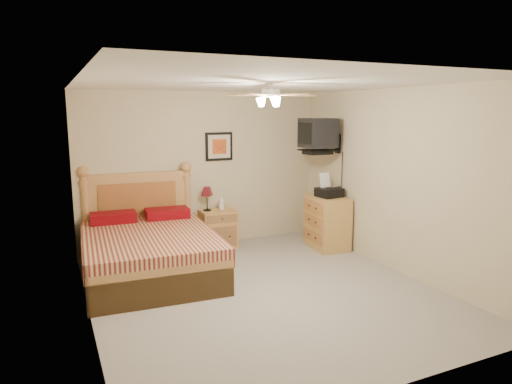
# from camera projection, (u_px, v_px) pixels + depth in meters

# --- Properties ---
(floor) EXTENTS (4.50, 4.50, 0.00)m
(floor) POSITION_uv_depth(u_px,v_px,m) (263.00, 291.00, 5.62)
(floor) COLOR gray
(floor) RESTS_ON ground
(ceiling) EXTENTS (4.00, 4.50, 0.04)m
(ceiling) POSITION_uv_depth(u_px,v_px,m) (263.00, 83.00, 5.19)
(ceiling) COLOR white
(ceiling) RESTS_ON ground
(wall_back) EXTENTS (4.00, 0.04, 2.50)m
(wall_back) POSITION_uv_depth(u_px,v_px,m) (203.00, 170.00, 7.42)
(wall_back) COLOR #C4B590
(wall_back) RESTS_ON ground
(wall_front) EXTENTS (4.00, 0.04, 2.50)m
(wall_front) POSITION_uv_depth(u_px,v_px,m) (393.00, 238.00, 3.39)
(wall_front) COLOR #C4B590
(wall_front) RESTS_ON ground
(wall_left) EXTENTS (0.04, 4.50, 2.50)m
(wall_left) POSITION_uv_depth(u_px,v_px,m) (84.00, 205.00, 4.58)
(wall_left) COLOR #C4B590
(wall_left) RESTS_ON ground
(wall_right) EXTENTS (0.04, 4.50, 2.50)m
(wall_right) POSITION_uv_depth(u_px,v_px,m) (395.00, 181.00, 6.23)
(wall_right) COLOR #C4B590
(wall_right) RESTS_ON ground
(bed) EXTENTS (1.78, 2.27, 1.41)m
(bed) POSITION_uv_depth(u_px,v_px,m) (149.00, 225.00, 6.03)
(bed) COLOR tan
(bed) RESTS_ON ground
(nightstand) EXTENTS (0.57, 0.44, 0.60)m
(nightstand) POSITION_uv_depth(u_px,v_px,m) (218.00, 229.00, 7.42)
(nightstand) COLOR #BC7B48
(nightstand) RESTS_ON ground
(table_lamp) EXTENTS (0.23, 0.23, 0.39)m
(table_lamp) POSITION_uv_depth(u_px,v_px,m) (207.00, 199.00, 7.32)
(table_lamp) COLOR #5D121B
(table_lamp) RESTS_ON nightstand
(lotion_bottle) EXTENTS (0.11, 0.11, 0.23)m
(lotion_bottle) POSITION_uv_depth(u_px,v_px,m) (221.00, 203.00, 7.42)
(lotion_bottle) COLOR silver
(lotion_bottle) RESTS_ON nightstand
(framed_picture) EXTENTS (0.46, 0.04, 0.46)m
(framed_picture) POSITION_uv_depth(u_px,v_px,m) (219.00, 146.00, 7.45)
(framed_picture) COLOR black
(framed_picture) RESTS_ON wall_back
(dresser) EXTENTS (0.56, 0.76, 0.85)m
(dresser) POSITION_uv_depth(u_px,v_px,m) (327.00, 222.00, 7.34)
(dresser) COLOR #A0723F
(dresser) RESTS_ON ground
(fax_machine) EXTENTS (0.39, 0.41, 0.37)m
(fax_machine) POSITION_uv_depth(u_px,v_px,m) (329.00, 185.00, 7.20)
(fax_machine) COLOR black
(fax_machine) RESTS_ON dresser
(magazine_lower) EXTENTS (0.26, 0.32, 0.03)m
(magazine_lower) POSITION_uv_depth(u_px,v_px,m) (317.00, 194.00, 7.43)
(magazine_lower) COLOR beige
(magazine_lower) RESTS_ON dresser
(magazine_upper) EXTENTS (0.29, 0.35, 0.02)m
(magazine_upper) POSITION_uv_depth(u_px,v_px,m) (319.00, 192.00, 7.42)
(magazine_upper) COLOR gray
(magazine_upper) RESTS_ON magazine_lower
(wall_tv) EXTENTS (0.56, 0.46, 0.58)m
(wall_tv) POSITION_uv_depth(u_px,v_px,m) (326.00, 135.00, 7.23)
(wall_tv) COLOR black
(wall_tv) RESTS_ON wall_right
(ceiling_fan) EXTENTS (1.14, 1.14, 0.28)m
(ceiling_fan) POSITION_uv_depth(u_px,v_px,m) (271.00, 95.00, 5.03)
(ceiling_fan) COLOR silver
(ceiling_fan) RESTS_ON ceiling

